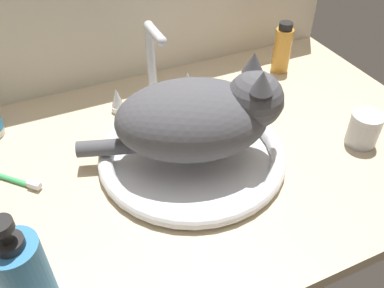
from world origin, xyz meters
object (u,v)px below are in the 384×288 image
(faucet, at_px, (153,75))
(soap_pump_bottle, at_px, (25,276))
(cat, at_px, (204,116))
(amber_bottle, at_px, (282,49))
(toothbrush, at_px, (8,178))
(sink_basin, at_px, (192,154))
(metal_jar, at_px, (364,129))

(faucet, xyz_separation_m, soap_pump_bottle, (-0.33, -0.41, -0.01))
(cat, distance_m, amber_bottle, 0.41)
(soap_pump_bottle, bearing_deg, amber_bottle, 31.12)
(toothbrush, bearing_deg, faucet, 19.69)
(faucet, relative_size, toothbrush, 1.72)
(sink_basin, bearing_deg, metal_jar, -16.17)
(soap_pump_bottle, distance_m, amber_bottle, 0.81)
(sink_basin, xyz_separation_m, toothbrush, (-0.35, 0.09, -0.01))
(soap_pump_bottle, bearing_deg, cat, 27.65)
(soap_pump_bottle, relative_size, amber_bottle, 1.38)
(amber_bottle, bearing_deg, toothbrush, -169.12)
(cat, height_order, soap_pump_bottle, cat)
(soap_pump_bottle, relative_size, toothbrush, 1.53)
(cat, bearing_deg, amber_bottle, 34.46)
(toothbrush, bearing_deg, soap_pump_bottle, -86.91)
(soap_pump_bottle, height_order, amber_bottle, soap_pump_bottle)
(faucet, bearing_deg, toothbrush, -160.31)
(cat, relative_size, soap_pump_bottle, 2.08)
(cat, relative_size, toothbrush, 3.18)
(sink_basin, height_order, soap_pump_bottle, soap_pump_bottle)
(amber_bottle, bearing_deg, cat, -145.54)
(amber_bottle, relative_size, metal_jar, 1.84)
(toothbrush, bearing_deg, amber_bottle, 10.88)
(faucet, xyz_separation_m, metal_jar, (0.35, -0.32, -0.04))
(soap_pump_bottle, bearing_deg, toothbrush, 93.09)
(sink_basin, bearing_deg, cat, -18.10)
(amber_bottle, relative_size, toothbrush, 1.11)
(sink_basin, relative_size, metal_jar, 5.15)
(faucet, height_order, metal_jar, faucet)
(sink_basin, bearing_deg, amber_bottle, 32.13)
(soap_pump_bottle, relative_size, metal_jar, 2.55)
(faucet, height_order, amber_bottle, faucet)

